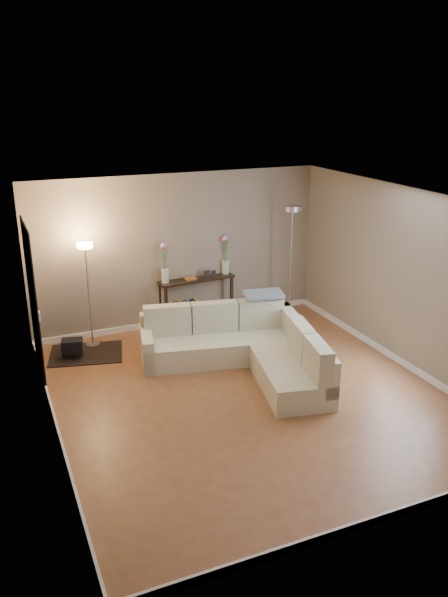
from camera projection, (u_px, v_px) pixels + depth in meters
name	position (u px, v px, depth m)	size (l,w,h in m)	color
floor	(247.00, 394.00, 7.83)	(5.00, 5.50, 0.01)	#945935
ceiling	(250.00, 201.00, 6.94)	(5.00, 5.50, 0.01)	white
wall_back	(178.00, 251.00, 9.77)	(5.00, 0.02, 2.60)	gray
wall_front	(386.00, 406.00, 4.99)	(5.00, 0.02, 2.60)	gray
wall_left	(45.00, 334.00, 6.46)	(0.02, 5.50, 2.60)	gray
wall_right	(407.00, 280.00, 8.31)	(0.02, 5.50, 2.60)	gray
baseboard_back	(181.00, 320.00, 10.18)	(5.00, 0.03, 0.10)	white
baseboard_front	(372.00, 521.00, 5.44)	(5.00, 0.03, 0.10)	white
baseboard_left	(58.00, 430.00, 6.89)	(0.03, 5.50, 0.10)	white
baseboard_right	(397.00, 359.00, 8.72)	(0.03, 5.50, 0.10)	white
doorway	(33.00, 302.00, 8.01)	(0.02, 1.20, 2.20)	black
switch_plate	(40.00, 316.00, 7.24)	(0.02, 0.08, 0.12)	white
sectional_sofa	(245.00, 347.00, 8.50)	(2.47, 2.69, 0.83)	beige
throw_blanket	(264.00, 294.00, 8.90)	(0.59, 0.34, 0.05)	slate
console_table	(192.00, 298.00, 10.04)	(1.35, 0.45, 0.82)	black
leaning_mirror	(192.00, 255.00, 9.97)	(0.94, 0.11, 0.74)	black
table_decor	(197.00, 277.00, 9.92)	(0.57, 0.13, 0.13)	#C66823
flower_vase_left	(165.00, 266.00, 9.62)	(0.16, 0.13, 0.70)	silver
flower_vase_right	(225.00, 257.00, 10.10)	(0.16, 0.13, 0.70)	silver
floor_lamp_lit	(87.00, 275.00, 8.91)	(0.29, 0.29, 1.68)	silver
floor_lamp_unlit	(291.00, 240.00, 9.97)	(0.31, 0.31, 2.02)	silver
charcoal_rug	(86.00, 354.00, 9.00)	(1.10, 0.82, 0.01)	black
black_bag	(72.00, 346.00, 8.82)	(0.31, 0.22, 0.20)	black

